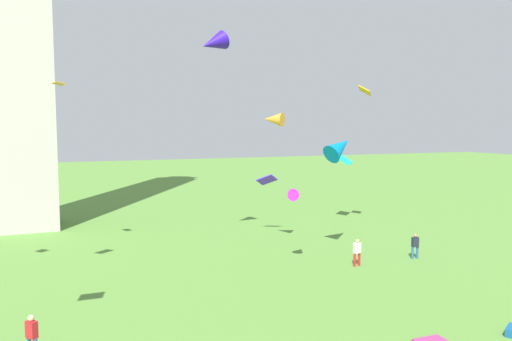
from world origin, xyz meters
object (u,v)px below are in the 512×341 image
at_px(kite_flying_1, 345,160).
at_px(kite_flying_3, 213,43).
at_px(kite_flying_5, 273,119).
at_px(kite_flying_4, 340,147).
at_px(kite_flying_0, 267,180).
at_px(kite_flying_8, 296,195).
at_px(person_0, 357,251).
at_px(kite_flying_10, 365,91).
at_px(kite_flying_7, 59,84).
at_px(person_2, 415,245).
at_px(person_1, 32,334).

xyz_separation_m(kite_flying_1, kite_flying_3, (-13.74, -5.39, 8.39)).
bearing_deg(kite_flying_5, kite_flying_4, 113.42).
xyz_separation_m(kite_flying_0, kite_flying_4, (2.00, -7.16, 2.76)).
bearing_deg(kite_flying_8, kite_flying_3, -12.56).
distance_m(kite_flying_0, kite_flying_5, 7.32).
relative_size(person_0, kite_flying_10, 0.98).
relative_size(kite_flying_1, kite_flying_4, 0.80).
distance_m(kite_flying_4, kite_flying_8, 4.76).
bearing_deg(kite_flying_0, kite_flying_7, 56.42).
bearing_deg(kite_flying_5, person_2, 109.50).
height_order(kite_flying_1, kite_flying_5, kite_flying_5).
xyz_separation_m(kite_flying_7, kite_flying_8, (12.98, -6.56, -6.74)).
bearing_deg(kite_flying_1, person_1, 173.11).
relative_size(kite_flying_3, kite_flying_7, 2.32).
height_order(person_1, person_2, person_1).
distance_m(kite_flying_0, kite_flying_4, 7.93).
distance_m(person_1, kite_flying_7, 17.04).
bearing_deg(kite_flying_0, person_2, 172.18).
relative_size(person_1, person_2, 1.02).
bearing_deg(kite_flying_8, kite_flying_1, -91.22).
distance_m(kite_flying_7, kite_flying_10, 22.25).
relative_size(kite_flying_4, kite_flying_8, 1.87).
bearing_deg(kite_flying_7, kite_flying_4, -126.43).
xyz_separation_m(kite_flying_3, kite_flying_4, (7.23, -4.03, -6.79)).
xyz_separation_m(kite_flying_8, kite_flying_10, (9.27, 6.41, 6.92)).
bearing_deg(kite_flying_3, kite_flying_1, 93.12).
xyz_separation_m(person_1, kite_flying_5, (14.14, 9.89, 8.01)).
bearing_deg(kite_flying_4, kite_flying_3, 44.63).
distance_m(person_1, person_2, 22.90).
xyz_separation_m(person_0, kite_flying_8, (-3.47, 1.46, 3.43)).
height_order(kite_flying_5, kite_flying_10, kite_flying_10).
bearing_deg(kite_flying_0, kite_flying_8, 128.10).
xyz_separation_m(person_1, kite_flying_4, (18.06, 8.12, 6.21)).
relative_size(person_1, kite_flying_0, 1.03).
xyz_separation_m(kite_flying_3, kite_flying_5, (3.31, -2.26, -4.99)).
height_order(kite_flying_1, kite_flying_10, kite_flying_10).
relative_size(kite_flying_4, kite_flying_5, 1.58).
distance_m(kite_flying_1, kite_flying_7, 24.19).
bearing_deg(kite_flying_7, person_2, -129.36).
xyz_separation_m(kite_flying_4, kite_flying_8, (-3.72, -1.09, -2.77)).
xyz_separation_m(person_0, person_2, (4.40, -0.02, -0.03)).
distance_m(kite_flying_0, kite_flying_1, 8.88).
xyz_separation_m(kite_flying_0, kite_flying_5, (-1.92, -5.39, 4.56)).
xyz_separation_m(kite_flying_1, kite_flying_8, (-10.23, -10.51, -1.17)).
bearing_deg(kite_flying_10, kite_flying_4, -6.51).
distance_m(person_2, kite_flying_0, 12.02).
height_order(person_0, kite_flying_1, kite_flying_1).
distance_m(person_0, person_1, 18.67).
bearing_deg(kite_flying_0, person_0, 150.10).
bearing_deg(kite_flying_7, kite_flying_0, -101.71).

